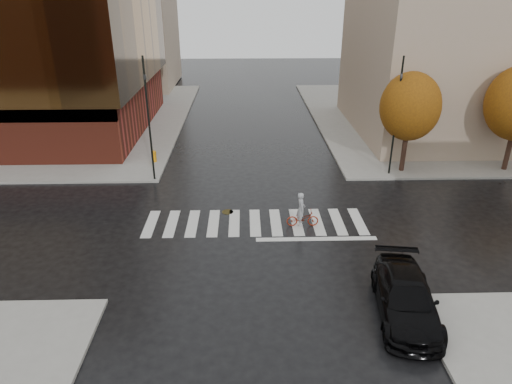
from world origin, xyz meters
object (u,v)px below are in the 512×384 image
traffic_light_ne (397,109)px  fire_hydrant (154,155)px  sedan (406,297)px  traffic_light_nw (148,111)px  cyclist (302,215)px

traffic_light_ne → fire_hydrant: 16.49m
sedan → fire_hydrant: sedan is taller
traffic_light_nw → cyclist: bearing=30.5°
traffic_light_ne → cyclist: bearing=66.7°
traffic_light_nw → traffic_light_ne: 15.31m
cyclist → traffic_light_nw: traffic_light_nw is taller
cyclist → sedan: bearing=-156.7°
sedan → cyclist: bearing=121.0°
traffic_light_nw → traffic_light_ne: size_ratio=1.02×
traffic_light_ne → sedan: bearing=96.7°
sedan → traffic_light_nw: bearing=139.2°
cyclist → traffic_light_nw: size_ratio=0.25×
traffic_light_ne → fire_hydrant: traffic_light_ne is taller
sedan → cyclist: (-3.07, 7.08, -0.11)m
sedan → traffic_light_nw: size_ratio=0.68×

